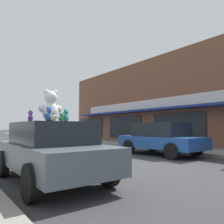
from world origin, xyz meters
TOP-DOWN VIEW (x-y plane):
  - ground_plane at (0.00, 0.00)m, footprint 260.00×260.00m
  - plush_art_car at (-3.21, 0.21)m, footprint 2.04×4.24m
  - teddy_bear_giant at (-3.25, 0.24)m, footprint 0.63×0.40m
  - teddy_bear_blue at (-3.54, -0.42)m, footprint 0.26×0.17m
  - teddy_bear_teal at (-3.14, -0.45)m, footprint 0.22×0.18m
  - teddy_bear_cream at (-3.49, -0.55)m, footprint 0.17×0.19m
  - teddy_bear_purple at (-3.74, 0.28)m, footprint 0.17×0.22m
  - teddy_bear_green at (-2.91, 0.29)m, footprint 0.20×0.16m
  - parked_car_far_center at (3.21, 1.96)m, footprint 2.05×4.34m

SIDE VIEW (x-z plane):
  - ground_plane at x=0.00m, z-range 0.00..0.00m
  - plush_art_car at x=-3.21m, z-range 0.05..1.57m
  - parked_car_far_center at x=3.21m, z-range 0.05..1.66m
  - teddy_bear_green at x=-2.91m, z-range 1.51..1.77m
  - teddy_bear_cream at x=-3.49m, z-range 1.51..1.78m
  - teddy_bear_purple at x=-3.74m, z-range 1.51..1.80m
  - teddy_bear_teal at x=-3.14m, z-range 1.51..1.81m
  - teddy_bear_blue at x=-3.54m, z-range 1.51..1.85m
  - teddy_bear_giant at x=-3.25m, z-range 1.50..2.35m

